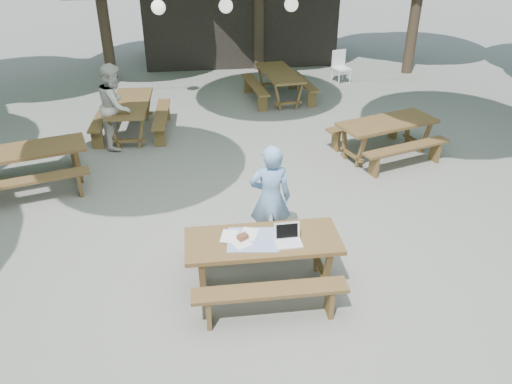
{
  "coord_description": "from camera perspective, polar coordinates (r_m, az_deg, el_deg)",
  "views": [
    {
      "loc": [
        -1.06,
        -6.6,
        4.44
      ],
      "look_at": [
        -0.31,
        -0.7,
        1.05
      ],
      "focal_mm": 35.0,
      "sensor_mm": 36.0,
      "label": 1
    }
  ],
  "objects": [
    {
      "name": "woman",
      "position": [
        7.14,
        1.65,
        -0.72
      ],
      "size": [
        0.62,
        0.43,
        1.65
      ],
      "primitive_type": "imported",
      "rotation": [
        0.0,
        0.0,
        3.09
      ],
      "color": "#75A0D6",
      "rests_on": "ground"
    },
    {
      "name": "picnic_table_far_w",
      "position": [
        11.55,
        -13.97,
        8.26
      ],
      "size": [
        1.65,
        2.03,
        0.75
      ],
      "rotation": [
        0.0,
        0.0,
        1.54
      ],
      "color": "brown",
      "rests_on": "ground"
    },
    {
      "name": "laptop",
      "position": [
        6.35,
        3.66,
        -5.23
      ],
      "size": [
        0.34,
        0.27,
        0.24
      ],
      "rotation": [
        0.0,
        0.0,
        0.04
      ],
      "color": "white",
      "rests_on": "main_picnic_table"
    },
    {
      "name": "picnic_table_ne",
      "position": [
        10.5,
        14.58,
        6.0
      ],
      "size": [
        2.3,
        2.09,
        0.75
      ],
      "rotation": [
        0.0,
        0.0,
        0.32
      ],
      "color": "brown",
      "rests_on": "ground"
    },
    {
      "name": "second_person",
      "position": [
        10.87,
        -15.77,
        9.45
      ],
      "size": [
        0.73,
        0.91,
        1.76
      ],
      "primitive_type": "imported",
      "rotation": [
        0.0,
        0.0,
        1.49
      ],
      "color": "silver",
      "rests_on": "ground"
    },
    {
      "name": "plastic_chair",
      "position": [
        15.11,
        9.67,
        13.22
      ],
      "size": [
        0.55,
        0.55,
        0.9
      ],
      "rotation": [
        0.0,
        0.0,
        0.3
      ],
      "color": "white",
      "rests_on": "ground"
    },
    {
      "name": "paper_lanterns",
      "position": [
        12.8,
        -3.41,
        20.49
      ],
      "size": [
        9.0,
        0.34,
        0.38
      ],
      "color": "black",
      "rests_on": "ground"
    },
    {
      "name": "main_picnic_table",
      "position": [
        6.64,
        0.76,
        -7.96
      ],
      "size": [
        2.0,
        1.58,
        0.75
      ],
      "color": "brown",
      "rests_on": "ground"
    },
    {
      "name": "tabletop_clutter",
      "position": [
        6.41,
        -0.72,
        -5.37
      ],
      "size": [
        0.78,
        0.62,
        0.08
      ],
      "color": "#344FB2",
      "rests_on": "main_picnic_table"
    },
    {
      "name": "ground",
      "position": [
        8.03,
        1.6,
        -3.9
      ],
      "size": [
        80.0,
        80.0,
        0.0
      ],
      "primitive_type": "plane",
      "color": "slate",
      "rests_on": "ground"
    },
    {
      "name": "pavilion",
      "position": [
        17.44,
        -2.08,
        19.64
      ],
      "size": [
        6.0,
        3.0,
        2.8
      ],
      "primitive_type": "cube",
      "color": "black",
      "rests_on": "ground"
    },
    {
      "name": "picnic_table_nw",
      "position": [
        9.85,
        -24.38,
        2.59
      ],
      "size": [
        2.26,
        2.04,
        0.75
      ],
      "rotation": [
        0.0,
        0.0,
        0.28
      ],
      "color": "brown",
      "rests_on": "ground"
    },
    {
      "name": "picnic_table_far_e",
      "position": [
        13.42,
        2.67,
        12.08
      ],
      "size": [
        1.81,
        2.08,
        0.75
      ],
      "rotation": [
        0.0,
        0.0,
        1.7
      ],
      "color": "brown",
      "rests_on": "ground"
    }
  ]
}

